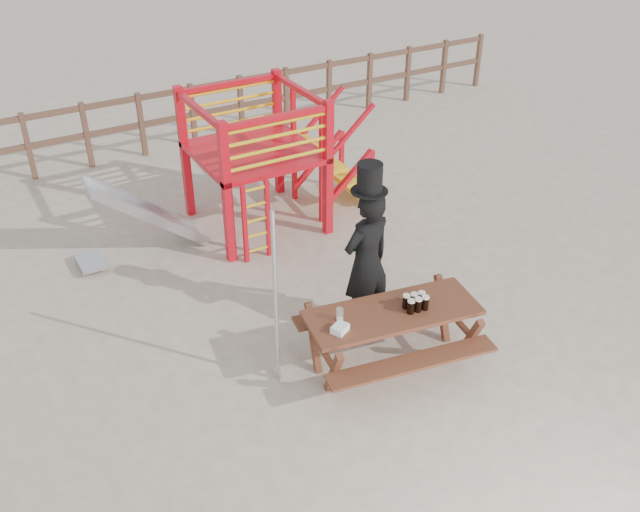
{
  "coord_description": "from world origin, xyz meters",
  "views": [
    {
      "loc": [
        -3.82,
        -5.34,
        5.47
      ],
      "look_at": [
        -0.29,
        0.8,
        1.05
      ],
      "focal_mm": 40.0,
      "sensor_mm": 36.0,
      "label": 1
    }
  ],
  "objects": [
    {
      "name": "picnic_table",
      "position": [
        0.07,
        -0.2,
        0.48
      ],
      "size": [
        2.15,
        1.66,
        0.76
      ],
      "rotation": [
        0.0,
        0.0,
        -0.17
      ],
      "color": "brown",
      "rests_on": "ground"
    },
    {
      "name": "playground_fort",
      "position": [
        0.12,
        3.58,
        1.07
      ],
      "size": [
        4.71,
        1.84,
        2.1
      ],
      "color": "red",
      "rests_on": "ground"
    },
    {
      "name": "back_fence",
      "position": [
        0.0,
        7.0,
        0.74
      ],
      "size": [
        15.09,
        0.09,
        1.2
      ],
      "color": "brown",
      "rests_on": "ground"
    },
    {
      "name": "paper_bag",
      "position": [
        -0.63,
        -0.23,
        0.8
      ],
      "size": [
        0.22,
        0.21,
        0.08
      ],
      "primitive_type": "cube",
      "rotation": [
        0.0,
        0.0,
        0.48
      ],
      "color": "white",
      "rests_on": "picnic_table"
    },
    {
      "name": "ground",
      "position": [
        0.0,
        0.0,
        0.0
      ],
      "size": [
        60.0,
        60.0,
        0.0
      ],
      "primitive_type": "plane",
      "color": "beige",
      "rests_on": "ground"
    },
    {
      "name": "man_with_hat",
      "position": [
        0.2,
        0.55,
        0.99
      ],
      "size": [
        0.75,
        0.56,
        2.22
      ],
      "rotation": [
        0.0,
        0.0,
        3.31
      ],
      "color": "black",
      "rests_on": "ground"
    },
    {
      "name": "parasol_base",
      "position": [
        1.37,
        0.55,
        0.05
      ],
      "size": [
        0.45,
        0.45,
        0.19
      ],
      "color": "#3B3B40",
      "rests_on": "ground"
    },
    {
      "name": "empty_glasses",
      "position": [
        -0.53,
        -0.05,
        0.83
      ],
      "size": [
        0.08,
        0.08,
        0.15
      ],
      "color": "silver",
      "rests_on": "picnic_table"
    },
    {
      "name": "metal_pole",
      "position": [
        -1.18,
        0.19,
        1.09
      ],
      "size": [
        0.05,
        0.05,
        2.17
      ],
      "primitive_type": "cylinder",
      "color": "#B2B2B7",
      "rests_on": "ground"
    },
    {
      "name": "stout_pints",
      "position": [
        0.32,
        -0.29,
        0.84
      ],
      "size": [
        0.28,
        0.21,
        0.17
      ],
      "color": "black",
      "rests_on": "picnic_table"
    }
  ]
}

